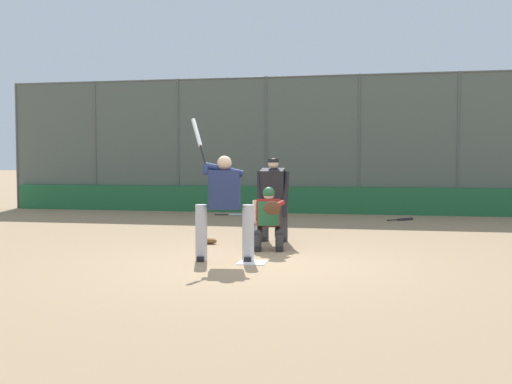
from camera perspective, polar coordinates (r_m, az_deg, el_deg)
name	(u,v)px	position (r m, az deg, el deg)	size (l,w,h in m)	color
ground_plane	(252,263)	(9.35, -0.34, -6.77)	(160.00, 160.00, 0.00)	#9E7F5B
home_plate_marker	(252,263)	(9.35, -0.34, -6.73)	(0.43, 0.43, 0.01)	white
backstop_fence	(312,142)	(18.12, 5.34, 4.81)	(19.71, 0.08, 4.14)	#515651
padding_wall	(311,200)	(18.05, 5.28, -0.78)	(19.24, 0.18, 0.80)	#236638
bleachers_beyond	(253,189)	(21.32, -0.30, 0.32)	(13.74, 3.05, 1.80)	slate
batter_at_plate	(224,204)	(9.44, -3.07, -1.11)	(1.13, 0.61, 2.28)	#B7B7BC
catcher_behind_plate	(269,217)	(10.62, 1.22, -2.44)	(0.63, 0.73, 1.12)	#333333
umpire_home	(273,197)	(11.69, 1.66, -0.49)	(0.66, 0.42, 1.63)	#333333
spare_bat_near_backstop	(403,219)	(16.35, 13.86, -2.53)	(0.71, 0.64, 0.07)	black
spare_bat_by_padding	(235,215)	(17.19, -2.00, -2.18)	(0.91, 0.19, 0.07)	black
fielding_glove_on_dirt	(208,241)	(11.46, -4.56, -4.68)	(0.31, 0.23, 0.11)	brown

